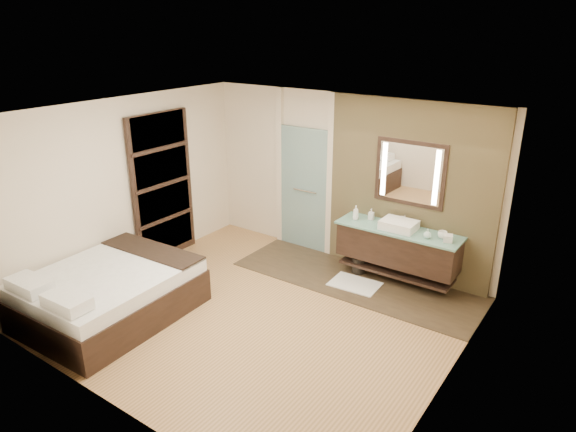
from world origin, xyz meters
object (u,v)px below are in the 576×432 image
Objects in this scene: vanity at (398,246)px; waste_bin at (359,265)px; bed at (109,293)px; mirror_unit at (410,173)px.

vanity is 0.74m from waste_bin.
bed is (-2.72, -3.08, -0.25)m from vanity.
mirror_unit is 4.00× the size of waste_bin.
waste_bin is (-0.58, -0.31, -1.52)m from mirror_unit.
mirror_unit reaches higher than waste_bin.
vanity is 4.12m from bed.
mirror_unit is at bearing 90.00° from vanity.
bed is 3.70m from waste_bin.
vanity reaches higher than bed.
vanity is 0.86× the size of bed.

